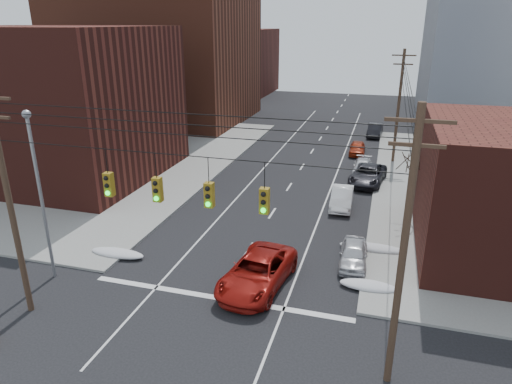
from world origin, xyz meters
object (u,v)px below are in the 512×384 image
Objects in this scene: parked_car_f at (375,130)px; lot_car_d at (122,151)px; parked_car_a at (353,254)px; parked_car_e at (357,148)px; parked_car_d at (363,167)px; lot_car_c at (126,156)px; lot_car_a at (109,174)px; lot_car_b at (159,146)px; red_pickup at (257,272)px; parked_car_b at (342,198)px; parked_car_c at (368,175)px.

lot_car_d reaches higher than parked_car_f.
parked_car_e is (-1.60, 24.09, 0.01)m from parked_car_a.
lot_car_d reaches higher than parked_car_d.
parked_car_a is 27.13m from lot_car_c.
lot_car_b is at bearing -8.01° from lot_car_a.
parked_car_e is 25.46m from lot_car_a.
red_pickup is 21.91m from parked_car_d.
parked_car_e is 0.87× the size of parked_car_f.
lot_car_c is at bearing -157.08° from lot_car_d.
parked_car_a is at bearing -81.59° from parked_car_b.
lot_car_a is (-21.63, -6.46, 0.11)m from parked_car_c.
parked_car_b is 24.13m from lot_car_d.
lot_car_c is at bearing 5.76° from lot_car_a.
parked_car_f reaches higher than parked_car_a.
lot_car_c reaches higher than parked_car_e.
lot_car_a reaches higher than parked_car_d.
lot_car_a reaches higher than lot_car_d.
lot_car_d is at bearing 161.56° from parked_car_b.
red_pickup is at bearing -98.24° from parked_car_e.
lot_car_c is (-18.53, 17.75, 0.03)m from red_pickup.
parked_car_b is at bearing -124.58° from lot_car_d.
lot_car_a is at bearing -157.04° from parked_car_d.
parked_car_e is at bearing -62.54° from lot_car_a.
parked_car_d is 0.88× the size of lot_car_b.
parked_car_b is at bearing 82.76° from red_pickup.
red_pickup is 6.08m from parked_car_a.
parked_car_c reaches higher than parked_car_e.
parked_car_b is 0.79× the size of parked_car_c.
lot_car_a is (-20.03, -15.71, 0.22)m from parked_car_e.
lot_car_d reaches higher than lot_car_b.
red_pickup reaches higher than parked_car_c.
parked_car_b is 6.28m from parked_car_c.
parked_car_c is 2.93m from parked_car_d.
lot_car_b is (-17.36, 22.40, -0.04)m from red_pickup.
parked_car_d is 0.84× the size of lot_car_c.
parked_car_d is at bearing -83.11° from parked_car_e.
parked_car_c is at bearing -78.70° from parked_car_d.
red_pickup is 27.89m from lot_car_d.
lot_car_b is at bearing -59.75° from lot_car_d.
lot_car_a is 5.80m from lot_car_c.
parked_car_e is at bearing 88.07° from parked_car_b.
red_pickup is 25.66m from lot_car_c.
parked_car_a is at bearing 45.59° from red_pickup.
lot_car_b is at bearing 176.69° from parked_car_d.
lot_car_b is at bearing -5.81° from lot_car_c.
lot_car_c is at bearing -137.15° from parked_car_f.
parked_car_a is 23.20m from lot_car_a.
red_pickup reaches higher than lot_car_c.
parked_car_a is at bearing -140.36° from lot_car_d.
red_pickup is 1.22× the size of lot_car_c.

